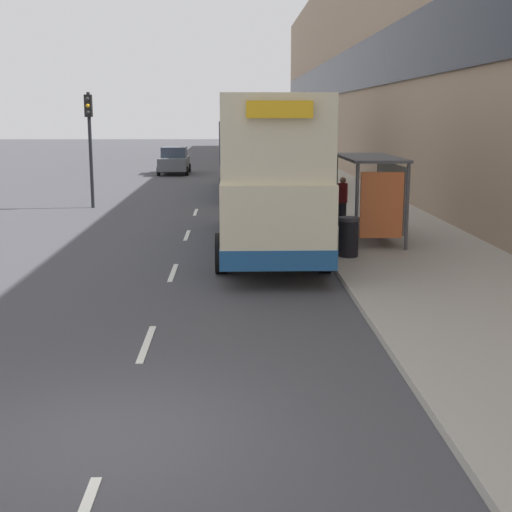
# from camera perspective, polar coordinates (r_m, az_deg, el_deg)

# --- Properties ---
(ground_plane) EXTENTS (220.00, 220.00, 0.00)m
(ground_plane) POSITION_cam_1_polar(r_m,az_deg,el_deg) (9.03, -11.50, -14.13)
(ground_plane) COLOR #424247
(pavement) EXTENTS (5.00, 93.00, 0.14)m
(pavement) POSITION_cam_1_polar(r_m,az_deg,el_deg) (46.96, 4.26, 6.58)
(pavement) COLOR #A39E93
(pavement) RESTS_ON ground_plane
(terrace_facade) EXTENTS (3.10, 93.00, 14.75)m
(terrace_facade) POSITION_cam_1_polar(r_m,az_deg,el_deg) (47.54, 9.36, 15.33)
(terrace_facade) COLOR #9E846B
(terrace_facade) RESTS_ON ground_plane
(lane_mark_1) EXTENTS (0.12, 2.00, 0.01)m
(lane_mark_1) POSITION_cam_1_polar(r_m,az_deg,el_deg) (12.37, -8.74, -6.94)
(lane_mark_1) COLOR silver
(lane_mark_1) RESTS_ON ground_plane
(lane_mark_2) EXTENTS (0.12, 2.00, 0.01)m
(lane_mark_2) POSITION_cam_1_polar(r_m,az_deg,el_deg) (17.73, -6.65, -1.32)
(lane_mark_2) COLOR silver
(lane_mark_2) RESTS_ON ground_plane
(lane_mark_3) EXTENTS (0.12, 2.00, 0.01)m
(lane_mark_3) POSITION_cam_1_polar(r_m,az_deg,el_deg) (23.20, -5.54, 1.66)
(lane_mark_3) COLOR silver
(lane_mark_3) RESTS_ON ground_plane
(lane_mark_4) EXTENTS (0.12, 2.00, 0.01)m
(lane_mark_4) POSITION_cam_1_polar(r_m,az_deg,el_deg) (28.72, -4.85, 3.51)
(lane_mark_4) COLOR silver
(lane_mark_4) RESTS_ON ground_plane
(bus_shelter) EXTENTS (1.60, 4.20, 2.48)m
(bus_shelter) POSITION_cam_1_polar(r_m,az_deg,el_deg) (21.55, 9.64, 5.84)
(bus_shelter) COLOR #4C4C51
(bus_shelter) RESTS_ON ground_plane
(double_decker_bus_near) EXTENTS (2.85, 11.02, 4.30)m
(double_decker_bus_near) POSITION_cam_1_polar(r_m,az_deg,el_deg) (20.66, 0.87, 6.91)
(double_decker_bus_near) COLOR beige
(double_decker_bus_near) RESTS_ON ground_plane
(double_decker_bus_ahead) EXTENTS (2.85, 10.49, 4.30)m
(double_decker_bus_ahead) POSITION_cam_1_polar(r_m,az_deg,el_deg) (35.77, -0.57, 8.72)
(double_decker_bus_ahead) COLOR beige
(double_decker_bus_ahead) RESTS_ON ground_plane
(car_0) EXTENTS (2.02, 4.44, 1.77)m
(car_0) POSITION_cam_1_polar(r_m,az_deg,el_deg) (47.90, -6.56, 7.59)
(car_0) COLOR #4C5156
(car_0) RESTS_ON ground_plane
(pedestrian_at_shelter) EXTENTS (0.35, 0.35, 1.74)m
(pedestrian_at_shelter) POSITION_cam_1_polar(r_m,az_deg,el_deg) (26.05, 5.08, 4.99)
(pedestrian_at_shelter) COLOR #23232D
(pedestrian_at_shelter) RESTS_ON ground_plane
(pedestrian_1) EXTENTS (0.33, 0.33, 1.66)m
(pedestrian_1) POSITION_cam_1_polar(r_m,az_deg,el_deg) (24.26, 6.93, 4.39)
(pedestrian_1) COLOR #23232D
(pedestrian_1) RESTS_ON ground_plane
(litter_bin) EXTENTS (0.55, 0.55, 1.05)m
(litter_bin) POSITION_cam_1_polar(r_m,az_deg,el_deg) (19.01, 7.42, 1.54)
(litter_bin) COLOR black
(litter_bin) RESTS_ON ground_plane
(traffic_light_far_kerb) EXTENTS (0.30, 0.32, 4.76)m
(traffic_light_far_kerb) POSITION_cam_1_polar(r_m,az_deg,el_deg) (30.61, -13.18, 9.74)
(traffic_light_far_kerb) COLOR black
(traffic_light_far_kerb) RESTS_ON ground_plane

